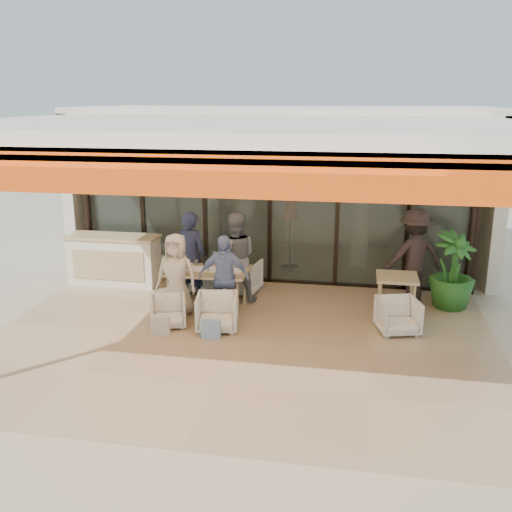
# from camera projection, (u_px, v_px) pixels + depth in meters

# --- Properties ---
(ground) EXTENTS (70.00, 70.00, 0.00)m
(ground) POSITION_uv_depth(u_px,v_px,m) (240.00, 340.00, 9.03)
(ground) COLOR #C6B293
(ground) RESTS_ON ground
(terrace_floor) EXTENTS (8.00, 6.00, 0.01)m
(terrace_floor) POSITION_uv_depth(u_px,v_px,m) (240.00, 340.00, 9.03)
(terrace_floor) COLOR tan
(terrace_floor) RESTS_ON ground
(terrace_structure) EXTENTS (8.00, 6.00, 3.40)m
(terrace_structure) POSITION_uv_depth(u_px,v_px,m) (234.00, 132.00, 7.91)
(terrace_structure) COLOR silver
(terrace_structure) RESTS_ON ground
(glass_storefront) EXTENTS (8.08, 0.10, 3.20)m
(glass_storefront) POSITION_uv_depth(u_px,v_px,m) (270.00, 207.00, 11.45)
(glass_storefront) COLOR #9EADA3
(glass_storefront) RESTS_ON ground
(interior_block) EXTENTS (9.05, 3.62, 3.52)m
(interior_block) POSITION_uv_depth(u_px,v_px,m) (286.00, 163.00, 13.47)
(interior_block) COLOR silver
(interior_block) RESTS_ON ground
(host_counter) EXTENTS (1.85, 0.65, 1.04)m
(host_counter) POSITION_uv_depth(u_px,v_px,m) (114.00, 260.00, 11.60)
(host_counter) COLOR silver
(host_counter) RESTS_ON ground
(dining_table) EXTENTS (1.50, 0.90, 0.93)m
(dining_table) POSITION_uv_depth(u_px,v_px,m) (207.00, 272.00, 10.24)
(dining_table) COLOR tan
(dining_table) RESTS_ON ground
(chair_far_left) EXTENTS (0.73, 0.69, 0.69)m
(chair_far_left) POSITION_uv_depth(u_px,v_px,m) (199.00, 274.00, 11.30)
(chair_far_left) COLOR silver
(chair_far_left) RESTS_ON ground
(chair_far_right) EXTENTS (0.80, 0.76, 0.73)m
(chair_far_right) POSITION_uv_depth(u_px,v_px,m) (241.00, 275.00, 11.15)
(chair_far_right) COLOR silver
(chair_far_right) RESTS_ON ground
(chair_near_left) EXTENTS (0.71, 0.69, 0.58)m
(chair_near_left) POSITION_uv_depth(u_px,v_px,m) (168.00, 310.00, 9.51)
(chair_near_left) COLOR silver
(chair_near_left) RESTS_ON ground
(chair_near_right) EXTENTS (0.76, 0.72, 0.68)m
(chair_near_right) POSITION_uv_depth(u_px,v_px,m) (217.00, 311.00, 9.35)
(chair_near_right) COLOR silver
(chair_near_right) RESTS_ON ground
(diner_navy) EXTENTS (0.70, 0.55, 1.70)m
(diner_navy) POSITION_uv_depth(u_px,v_px,m) (191.00, 256.00, 10.69)
(diner_navy) COLOR #1B223C
(diner_navy) RESTS_ON ground
(diner_grey) EXTENTS (0.96, 0.83, 1.71)m
(diner_grey) POSITION_uv_depth(u_px,v_px,m) (235.00, 258.00, 10.54)
(diner_grey) COLOR slate
(diner_grey) RESTS_ON ground
(diner_cream) EXTENTS (0.75, 0.51, 1.49)m
(diner_cream) POSITION_uv_depth(u_px,v_px,m) (176.00, 276.00, 9.86)
(diner_cream) COLOR beige
(diner_cream) RESTS_ON ground
(diner_periwinkle) EXTENTS (0.90, 0.42, 1.50)m
(diner_periwinkle) POSITION_uv_depth(u_px,v_px,m) (224.00, 278.00, 9.71)
(diner_periwinkle) COLOR #738DC0
(diner_periwinkle) RESTS_ON ground
(tote_bag_cream) EXTENTS (0.30, 0.10, 0.34)m
(tote_bag_cream) POSITION_uv_depth(u_px,v_px,m) (160.00, 326.00, 9.16)
(tote_bag_cream) COLOR silver
(tote_bag_cream) RESTS_ON ground
(tote_bag_blue) EXTENTS (0.30, 0.10, 0.34)m
(tote_bag_blue) POSITION_uv_depth(u_px,v_px,m) (211.00, 330.00, 9.02)
(tote_bag_blue) COLOR #99BFD8
(tote_bag_blue) RESTS_ON ground
(side_table) EXTENTS (0.70, 0.70, 0.74)m
(side_table) POSITION_uv_depth(u_px,v_px,m) (397.00, 282.00, 9.87)
(side_table) COLOR tan
(side_table) RESTS_ON ground
(side_chair) EXTENTS (0.76, 0.73, 0.64)m
(side_chair) POSITION_uv_depth(u_px,v_px,m) (398.00, 314.00, 9.24)
(side_chair) COLOR silver
(side_chair) RESTS_ON ground
(standing_woman) EXTENTS (1.30, 1.04, 1.76)m
(standing_woman) POSITION_uv_depth(u_px,v_px,m) (414.00, 256.00, 10.59)
(standing_woman) COLOR black
(standing_woman) RESTS_ON ground
(potted_palm) EXTENTS (1.13, 1.13, 1.43)m
(potted_palm) POSITION_uv_depth(u_px,v_px,m) (452.00, 271.00, 10.22)
(potted_palm) COLOR #1E5919
(potted_palm) RESTS_ON ground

